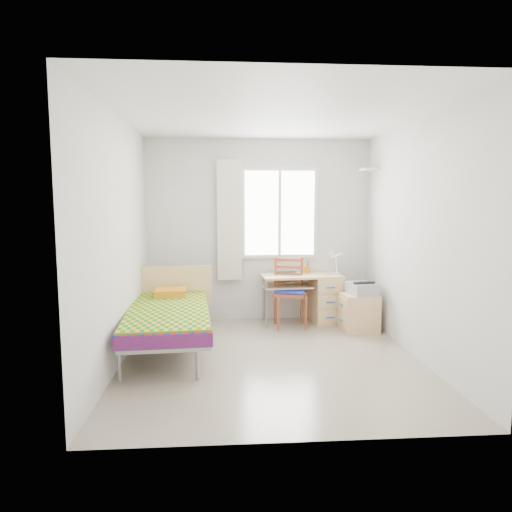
% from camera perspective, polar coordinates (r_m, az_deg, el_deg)
% --- Properties ---
extents(floor, '(3.50, 3.50, 0.00)m').
position_cam_1_polar(floor, '(5.12, 1.87, -12.73)').
color(floor, '#BCAD93').
rests_on(floor, ground).
extents(ceiling, '(3.50, 3.50, 0.00)m').
position_cam_1_polar(ceiling, '(4.91, 1.99, 17.23)').
color(ceiling, white).
rests_on(ceiling, wall_back).
extents(wall_back, '(3.20, 0.00, 3.20)m').
position_cam_1_polar(wall_back, '(6.58, 0.32, 3.21)').
color(wall_back, silver).
rests_on(wall_back, ground).
extents(wall_left, '(0.00, 3.50, 3.50)m').
position_cam_1_polar(wall_left, '(4.94, -16.88, 1.74)').
color(wall_left, silver).
rests_on(wall_left, ground).
extents(wall_right, '(0.00, 3.50, 3.50)m').
position_cam_1_polar(wall_right, '(5.26, 19.55, 1.93)').
color(wall_right, silver).
rests_on(wall_right, ground).
extents(window, '(1.10, 0.04, 1.30)m').
position_cam_1_polar(window, '(6.58, 2.96, 5.37)').
color(window, white).
rests_on(window, wall_back).
extents(curtain, '(0.35, 0.05, 1.70)m').
position_cam_1_polar(curtain, '(6.49, -3.34, 4.47)').
color(curtain, beige).
rests_on(curtain, wall_back).
extents(floating_shelf, '(0.20, 0.32, 0.03)m').
position_cam_1_polar(floating_shelf, '(6.53, 13.95, 10.45)').
color(floating_shelf, white).
rests_on(floating_shelf, wall_right).
extents(bed, '(1.05, 2.03, 0.86)m').
position_cam_1_polar(bed, '(5.41, -10.78, -7.17)').
color(bed, gray).
rests_on(bed, floor).
extents(desk, '(1.15, 0.59, 0.69)m').
position_cam_1_polar(desk, '(6.54, 8.16, -5.02)').
color(desk, tan).
rests_on(desk, floor).
extents(chair, '(0.51, 0.51, 0.96)m').
position_cam_1_polar(chair, '(6.30, 4.32, -3.98)').
color(chair, brown).
rests_on(chair, floor).
extents(cabinet, '(0.48, 0.43, 0.50)m').
position_cam_1_polar(cabinet, '(6.24, 12.72, -6.92)').
color(cabinet, tan).
rests_on(cabinet, floor).
extents(printer, '(0.38, 0.42, 0.16)m').
position_cam_1_polar(printer, '(6.19, 13.11, -3.92)').
color(printer, '#AEB0B7').
rests_on(printer, cabinet).
extents(laptop, '(0.31, 0.23, 0.02)m').
position_cam_1_polar(laptop, '(6.48, 3.88, -2.16)').
color(laptop, black).
rests_on(laptop, desk).
extents(pen_cup, '(0.09, 0.09, 0.10)m').
position_cam_1_polar(pen_cup, '(6.58, 6.43, -1.70)').
color(pen_cup, orange).
rests_on(pen_cup, desk).
extents(task_lamp, '(0.21, 0.30, 0.36)m').
position_cam_1_polar(task_lamp, '(6.40, 9.76, -0.44)').
color(task_lamp, white).
rests_on(task_lamp, desk).
extents(book, '(0.21, 0.24, 0.02)m').
position_cam_1_polar(book, '(6.42, 3.48, -3.28)').
color(book, gray).
rests_on(book, desk).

